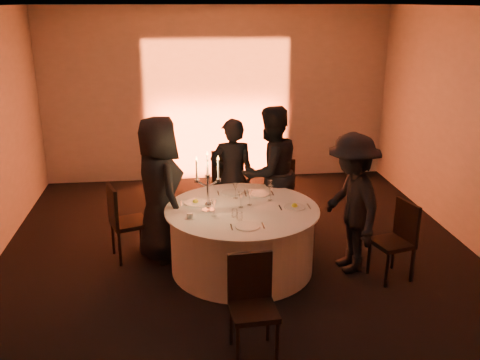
{
  "coord_description": "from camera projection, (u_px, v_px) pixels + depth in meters",
  "views": [
    {
      "loc": [
        -0.72,
        -5.73,
        3.06
      ],
      "look_at": [
        0.0,
        0.2,
        1.05
      ],
      "focal_mm": 40.0,
      "sensor_mm": 36.0,
      "label": 1
    }
  ],
  "objects": [
    {
      "name": "chair_front",
      "position": [
        252.0,
        299.0,
        4.79
      ],
      "size": [
        0.43,
        0.43,
        0.93
      ],
      "rotation": [
        0.0,
        0.0,
        0.06
      ],
      "color": "black",
      "rests_on": "floor"
    },
    {
      "name": "plate_back_left",
      "position": [
        232.0,
        193.0,
        6.69
      ],
      "size": [
        0.36,
        0.27,
        0.01
      ],
      "color": "white",
      "rests_on": "banquet_table"
    },
    {
      "name": "chair_back_left",
      "position": [
        227.0,
        179.0,
        7.77
      ],
      "size": [
        0.47,
        0.47,
        1.06
      ],
      "rotation": [
        0.0,
        0.0,
        3.13
      ],
      "color": "black",
      "rests_on": "floor"
    },
    {
      "name": "floor",
      "position": [
        242.0,
        268.0,
        6.45
      ],
      "size": [
        7.0,
        7.0,
        0.0
      ],
      "primitive_type": "plane",
      "color": "black",
      "rests_on": "ground"
    },
    {
      "name": "tumbler_b",
      "position": [
        235.0,
        213.0,
        5.95
      ],
      "size": [
        0.07,
        0.07,
        0.09
      ],
      "primitive_type": "cylinder",
      "color": "white",
      "rests_on": "banquet_table"
    },
    {
      "name": "guest_right",
      "position": [
        351.0,
        203.0,
        6.18
      ],
      "size": [
        0.74,
        1.14,
        1.66
      ],
      "primitive_type": "imported",
      "rotation": [
        0.0,
        0.0,
        -1.45
      ],
      "color": "black",
      "rests_on": "floor"
    },
    {
      "name": "guest_back_left",
      "position": [
        232.0,
        177.0,
        7.17
      ],
      "size": [
        0.59,
        0.39,
        1.62
      ],
      "primitive_type": "imported",
      "rotation": [
        0.0,
        0.0,
        3.14
      ],
      "color": "black",
      "rests_on": "floor"
    },
    {
      "name": "wine_glass_b",
      "position": [
        270.0,
        185.0,
        6.58
      ],
      "size": [
        0.07,
        0.07,
        0.19
      ],
      "color": "white",
      "rests_on": "banquet_table"
    },
    {
      "name": "banquet_table",
      "position": [
        242.0,
        239.0,
        6.33
      ],
      "size": [
        1.8,
        1.8,
        0.77
      ],
      "color": "black",
      "rests_on": "floor"
    },
    {
      "name": "wine_glass_e",
      "position": [
        250.0,
        194.0,
        6.26
      ],
      "size": [
        0.07,
        0.07,
        0.19
      ],
      "color": "white",
      "rests_on": "banquet_table"
    },
    {
      "name": "coffee_cup",
      "position": [
        190.0,
        216.0,
        5.91
      ],
      "size": [
        0.11,
        0.11,
        0.07
      ],
      "color": "white",
      "rests_on": "banquet_table"
    },
    {
      "name": "wine_glass_f",
      "position": [
        214.0,
        204.0,
        5.94
      ],
      "size": [
        0.07,
        0.07,
        0.19
      ],
      "color": "white",
      "rests_on": "banquet_table"
    },
    {
      "name": "wall_back",
      "position": [
        217.0,
        95.0,
        9.26
      ],
      "size": [
        7.0,
        0.0,
        7.0
      ],
      "primitive_type": "plane",
      "rotation": [
        1.57,
        0.0,
        0.0
      ],
      "color": "#BDB8AF",
      "rests_on": "floor"
    },
    {
      "name": "ceiling",
      "position": [
        242.0,
        7.0,
        5.49
      ],
      "size": [
        7.0,
        7.0,
        0.0
      ],
      "primitive_type": "plane",
      "rotation": [
        3.14,
        0.0,
        0.0
      ],
      "color": "white",
      "rests_on": "wall_back"
    },
    {
      "name": "plate_front",
      "position": [
        247.0,
        226.0,
        5.69
      ],
      "size": [
        0.36,
        0.27,
        0.01
      ],
      "color": "white",
      "rests_on": "banquet_table"
    },
    {
      "name": "guest_back_right",
      "position": [
        270.0,
        173.0,
        7.08
      ],
      "size": [
        1.09,
        1.01,
        1.79
      ],
      "primitive_type": "imported",
      "rotation": [
        0.0,
        0.0,
        -2.65
      ],
      "color": "black",
      "rests_on": "floor"
    },
    {
      "name": "wine_glass_a",
      "position": [
        270.0,
        190.0,
        6.41
      ],
      "size": [
        0.07,
        0.07,
        0.19
      ],
      "color": "white",
      "rests_on": "banquet_table"
    },
    {
      "name": "uplighter_fixture",
      "position": [
        220.0,
        180.0,
        9.44
      ],
      "size": [
        0.25,
        0.12,
        0.1
      ],
      "primitive_type": "cube",
      "color": "black",
      "rests_on": "floor"
    },
    {
      "name": "wine_glass_c",
      "position": [
        236.0,
        188.0,
        6.47
      ],
      "size": [
        0.07,
        0.07,
        0.19
      ],
      "color": "white",
      "rests_on": "banquet_table"
    },
    {
      "name": "chair_left",
      "position": [
        123.0,
        218.0,
        6.52
      ],
      "size": [
        0.53,
        0.53,
        0.96
      ],
      "rotation": [
        0.0,
        0.0,
        1.9
      ],
      "color": "black",
      "rests_on": "floor"
    },
    {
      "name": "tumbler_a",
      "position": [
        240.0,
        216.0,
        5.86
      ],
      "size": [
        0.07,
        0.07,
        0.09
      ],
      "primitive_type": "cylinder",
      "color": "white",
      "rests_on": "banquet_table"
    },
    {
      "name": "guest_left",
      "position": [
        159.0,
        189.0,
        6.44
      ],
      "size": [
        0.87,
        1.03,
        1.8
      ],
      "primitive_type": "imported",
      "rotation": [
        0.0,
        0.0,
        1.98
      ],
      "color": "black",
      "rests_on": "floor"
    },
    {
      "name": "plate_right",
      "position": [
        295.0,
        206.0,
        6.22
      ],
      "size": [
        0.36,
        0.24,
        0.08
      ],
      "color": "white",
      "rests_on": "banquet_table"
    },
    {
      "name": "wall_front",
      "position": [
        329.0,
        329.0,
        2.68
      ],
      "size": [
        7.0,
        0.0,
        7.0
      ],
      "primitive_type": "plane",
      "rotation": [
        -1.57,
        0.0,
        0.0
      ],
      "color": "#BDB8AF",
      "rests_on": "floor"
    },
    {
      "name": "chair_right",
      "position": [
        398.0,
        236.0,
        6.09
      ],
      "size": [
        0.49,
        0.49,
        0.91
      ],
      "rotation": [
        0.0,
        0.0,
        -1.31
      ],
      "color": "black",
      "rests_on": "floor"
    },
    {
      "name": "plate_left",
      "position": [
        196.0,
        202.0,
        6.35
      ],
      "size": [
        0.36,
        0.28,
        0.08
      ],
      "color": "white",
      "rests_on": "banquet_table"
    },
    {
      "name": "wine_glass_d",
      "position": [
        241.0,
        196.0,
        6.19
      ],
      "size": [
        0.07,
        0.07,
        0.19
      ],
      "color": "white",
      "rests_on": "banquet_table"
    },
    {
      "name": "plate_back_right",
      "position": [
        259.0,
        194.0,
        6.66
      ],
      "size": [
        0.36,
        0.28,
        0.01
      ],
      "color": "white",
      "rests_on": "banquet_table"
    },
    {
      "name": "chair_back_right",
      "position": [
        279.0,
        185.0,
        7.79
      ],
      "size": [
        0.52,
        0.52,
        0.9
      ],
      "rotation": [
        0.0,
        0.0,
        -2.73
      ],
      "color": "black",
      "rests_on": "floor"
    },
    {
      "name": "candelabra",
      "position": [
        208.0,
        191.0,
        6.05
      ],
      "size": [
        0.3,
        0.14,
        0.71
      ],
      "color": "silver",
      "rests_on": "banquet_table"
    }
  ]
}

